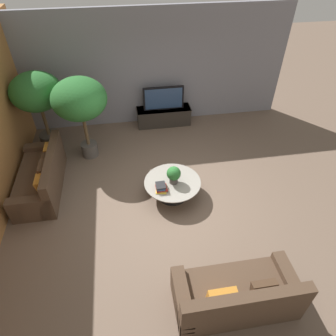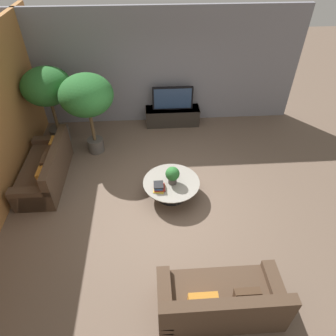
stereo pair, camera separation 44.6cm
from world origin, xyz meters
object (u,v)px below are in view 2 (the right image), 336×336
(coffee_table, at_px, (171,186))
(couch_by_wall, at_px, (46,170))
(media_console, at_px, (172,116))
(couch_near_entry, at_px, (220,301))
(potted_palm_tall, at_px, (48,90))
(potted_palm_corner, at_px, (87,97))
(potted_plant_tabletop, at_px, (172,175))
(television, at_px, (173,98))

(coffee_table, relative_size, couch_by_wall, 0.60)
(media_console, relative_size, coffee_table, 1.28)
(couch_near_entry, bearing_deg, couch_by_wall, -44.05)
(couch_near_entry, distance_m, potted_palm_tall, 5.82)
(coffee_table, height_order, couch_near_entry, couch_near_entry)
(media_console, height_order, couch_by_wall, couch_by_wall)
(media_console, xyz_separation_m, couch_by_wall, (-2.96, -2.17, 0.04))
(media_console, relative_size, couch_near_entry, 0.82)
(potted_palm_tall, height_order, potted_palm_corner, potted_palm_corner)
(couch_by_wall, bearing_deg, media_console, 126.25)
(media_console, height_order, couch_near_entry, couch_near_entry)
(coffee_table, bearing_deg, potted_palm_tall, 141.40)
(coffee_table, bearing_deg, potted_plant_tabletop, -47.07)
(television, distance_m, potted_palm_tall, 3.12)
(couch_by_wall, relative_size, potted_plant_tabletop, 5.06)
(media_console, bearing_deg, potted_plant_tabletop, -94.42)
(couch_near_entry, bearing_deg, coffee_table, -77.89)
(couch_near_entry, relative_size, potted_plant_tabletop, 4.71)
(couch_near_entry, distance_m, potted_palm_corner, 4.91)
(media_console, distance_m, potted_palm_tall, 3.28)
(couch_by_wall, distance_m, potted_palm_corner, 1.84)
(media_console, xyz_separation_m, potted_palm_tall, (-2.99, -0.64, 1.18))
(potted_palm_tall, distance_m, potted_plant_tabletop, 3.64)
(couch_near_entry, height_order, potted_plant_tabletop, couch_near_entry)
(media_console, height_order, potted_palm_tall, potted_palm_tall)
(television, height_order, potted_palm_tall, potted_palm_tall)
(coffee_table, distance_m, potted_palm_tall, 3.71)
(potted_plant_tabletop, bearing_deg, couch_near_entry, -78.23)
(coffee_table, height_order, couch_by_wall, couch_by_wall)
(television, distance_m, potted_palm_corner, 2.41)
(couch_by_wall, xyz_separation_m, potted_palm_tall, (-0.03, 1.53, 1.14))
(potted_palm_corner, bearing_deg, coffee_table, -43.77)
(media_console, distance_m, couch_near_entry, 5.32)
(coffee_table, relative_size, potted_palm_tall, 0.59)
(couch_by_wall, distance_m, couch_near_entry, 4.52)
(potted_palm_corner, distance_m, potted_plant_tabletop, 2.63)
(television, height_order, couch_near_entry, television)
(potted_plant_tabletop, bearing_deg, coffee_table, 132.93)
(potted_palm_tall, distance_m, potted_palm_corner, 1.10)
(couch_by_wall, bearing_deg, coffee_table, 76.20)
(television, bearing_deg, potted_palm_tall, -167.90)
(couch_near_entry, bearing_deg, potted_plant_tabletop, -78.23)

